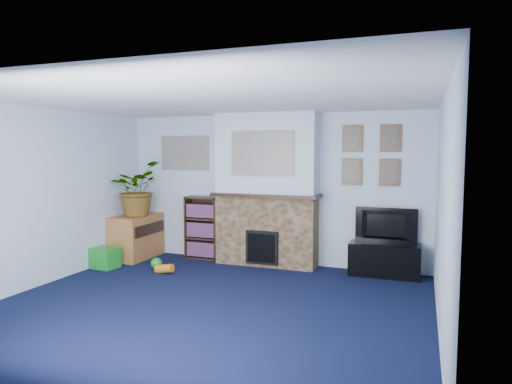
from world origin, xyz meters
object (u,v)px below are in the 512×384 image
at_px(tv_stand, 384,260).
at_px(sideboard, 136,237).
at_px(bookshelf, 203,229).
at_px(television, 385,226).

xyz_separation_m(tv_stand, sideboard, (-4.06, -0.28, 0.12)).
bearing_deg(tv_stand, sideboard, -176.06).
bearing_deg(tv_stand, bookshelf, 178.53).
height_order(tv_stand, sideboard, sideboard).
height_order(television, bookshelf, bookshelf).
bearing_deg(tv_stand, television, 90.00).
bearing_deg(sideboard, tv_stand, 3.94).
distance_m(tv_stand, television, 0.51).
relative_size(bookshelf, sideboard, 1.12).
bearing_deg(television, tv_stand, 91.14).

